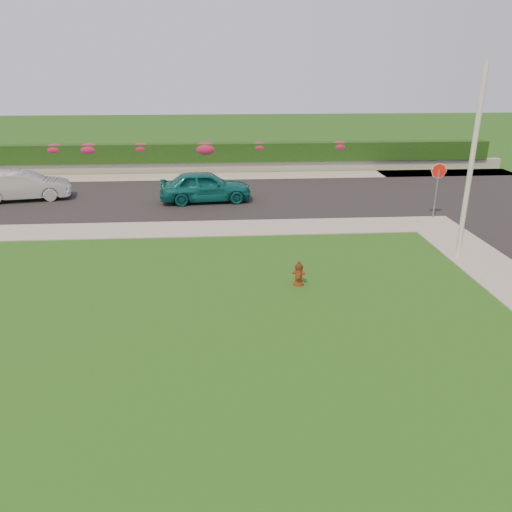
{
  "coord_description": "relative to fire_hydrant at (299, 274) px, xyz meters",
  "views": [
    {
      "loc": [
        -1.45,
        -9.78,
        5.96
      ],
      "look_at": [
        -0.52,
        3.52,
        0.9
      ],
      "focal_mm": 35.0,
      "sensor_mm": 36.0,
      "label": 1
    }
  ],
  "objects": [
    {
      "name": "street_far",
      "position": [
        -5.72,
        10.56,
        -0.32
      ],
      "size": [
        26.0,
        8.0,
        0.04
      ],
      "primitive_type": "cube",
      "color": "black",
      "rests_on": "ground"
    },
    {
      "name": "flower_clump_b",
      "position": [
        -9.9,
        17.06,
        1.08
      ],
      "size": [
        1.39,
        0.89,
        0.69
      ],
      "primitive_type": "ellipsoid",
      "color": "#B81F66",
      "rests_on": "hedge"
    },
    {
      "name": "fire_hydrant",
      "position": [
        0.0,
        0.0,
        0.0
      ],
      "size": [
        0.38,
        0.36,
        0.72
      ],
      "rotation": [
        0.0,
        0.0,
        -0.3
      ],
      "color": "#581E0D",
      "rests_on": "ground"
    },
    {
      "name": "flower_clump_e",
      "position": [
        0.14,
        17.06,
        1.12
      ],
      "size": [
        1.21,
        0.78,
        0.61
      ],
      "primitive_type": "ellipsoid",
      "color": "#B81F66",
      "rests_on": "hedge"
    },
    {
      "name": "retaining_wall",
      "position": [
        -1.72,
        17.06,
        -0.04
      ],
      "size": [
        34.0,
        0.4,
        0.6
      ],
      "primitive_type": "cube",
      "color": "gray",
      "rests_on": "ground"
    },
    {
      "name": "sedan_teal",
      "position": [
        -2.93,
        9.75,
        0.42
      ],
      "size": [
        4.36,
        2.07,
        1.44
      ],
      "primitive_type": "imported",
      "rotation": [
        0.0,
        0.0,
        1.66
      ],
      "color": "#0B5959",
      "rests_on": "street_far"
    },
    {
      "name": "flower_clump_d",
      "position": [
        -3.08,
        17.06,
        1.05
      ],
      "size": [
        1.54,
        0.99,
        0.77
      ],
      "primitive_type": "ellipsoid",
      "color": "#B81F66",
      "rests_on": "hedge"
    },
    {
      "name": "flower_clump_a",
      "position": [
        -11.88,
        17.06,
        1.1
      ],
      "size": [
        1.29,
        0.83,
        0.64
      ],
      "primitive_type": "ellipsoid",
      "color": "#B81F66",
      "rests_on": "hedge"
    },
    {
      "name": "flower_clump_c",
      "position": [
        -6.88,
        17.06,
        1.12
      ],
      "size": [
        1.22,
        0.78,
        0.61
      ],
      "primitive_type": "ellipsoid",
      "color": "#B81F66",
      "rests_on": "hedge"
    },
    {
      "name": "ground",
      "position": [
        -0.72,
        -3.44,
        -0.34
      ],
      "size": [
        120.0,
        120.0,
        0.0
      ],
      "primitive_type": "plane",
      "color": "black",
      "rests_on": "ground"
    },
    {
      "name": "flower_clump_f",
      "position": [
        5.02,
        17.06,
        1.11
      ],
      "size": [
        1.26,
        0.81,
        0.63
      ],
      "primitive_type": "ellipsoid",
      "color": "#B81F66",
      "rests_on": "hedge"
    },
    {
      "name": "hedge",
      "position": [
        -1.72,
        17.16,
        0.81
      ],
      "size": [
        32.0,
        0.9,
        1.1
      ],
      "primitive_type": "cube",
      "color": "black",
      "rests_on": "retaining_wall"
    },
    {
      "name": "utility_pole",
      "position": [
        5.61,
        1.8,
        2.74
      ],
      "size": [
        0.16,
        0.16,
        6.16
      ],
      "primitive_type": "cylinder",
      "color": "silver",
      "rests_on": "ground"
    },
    {
      "name": "sidewalk_beyond",
      "position": [
        -1.72,
        15.56,
        -0.32
      ],
      "size": [
        34.0,
        2.0,
        0.04
      ],
      "primitive_type": "cube",
      "color": "gray",
      "rests_on": "ground"
    },
    {
      "name": "stop_sign",
      "position": [
        6.67,
        6.39,
        1.37
      ],
      "size": [
        0.64,
        0.06,
        2.32
      ],
      "rotation": [
        0.0,
        0.0,
        -0.43
      ],
      "color": "slate",
      "rests_on": "ground"
    },
    {
      "name": "sedan_silver",
      "position": [
        -11.47,
        10.65,
        0.37
      ],
      "size": [
        4.29,
        2.17,
        1.35
      ],
      "primitive_type": "imported",
      "rotation": [
        0.0,
        0.0,
        1.76
      ],
      "color": "#AAAEB2",
      "rests_on": "street_far"
    },
    {
      "name": "sidewalk_far",
      "position": [
        -6.72,
        5.56,
        -0.32
      ],
      "size": [
        24.0,
        2.0,
        0.04
      ],
      "primitive_type": "cube",
      "color": "gray",
      "rests_on": "ground"
    },
    {
      "name": "curb_corner",
      "position": [
        6.28,
        5.56,
        -0.32
      ],
      "size": [
        2.0,
        2.0,
        0.04
      ],
      "primitive_type": "cube",
      "color": "gray",
      "rests_on": "ground"
    }
  ]
}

